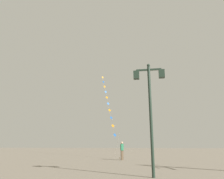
# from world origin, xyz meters

# --- Properties ---
(ground_plane) EXTENTS (160.00, 160.00, 0.00)m
(ground_plane) POSITION_xyz_m (0.00, 20.00, 0.00)
(ground_plane) COLOR #756B5B
(twin_lantern_lamp_post) EXTENTS (1.52, 0.28, 5.34)m
(twin_lantern_lamp_post) POSITION_xyz_m (1.61, 8.29, 3.68)
(twin_lantern_lamp_post) COLOR #1E2D23
(twin_lantern_lamp_post) RESTS_ON ground_plane
(kite_train) EXTENTS (4.65, 11.99, 12.93)m
(kite_train) POSITION_xyz_m (-3.90, 26.86, 6.84)
(kite_train) COLOR brown
(kite_train) RESTS_ON ground_plane
(kite_flyer) EXTENTS (0.36, 0.62, 1.71)m
(kite_flyer) POSITION_xyz_m (-1.12, 19.24, 0.90)
(kite_flyer) COLOR brown
(kite_flyer) RESTS_ON ground_plane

